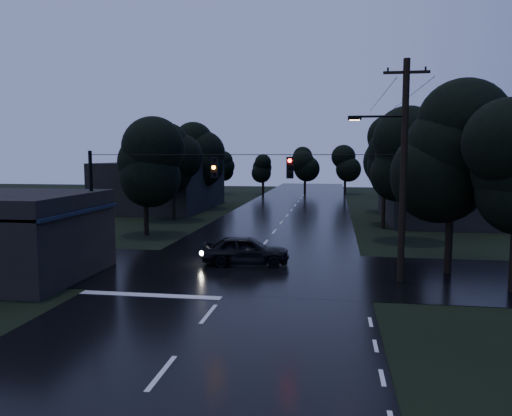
# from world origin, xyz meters

# --- Properties ---
(ground) EXTENTS (160.00, 160.00, 0.00)m
(ground) POSITION_xyz_m (0.00, 0.00, 0.00)
(ground) COLOR black
(ground) RESTS_ON ground
(main_road) EXTENTS (12.00, 120.00, 0.02)m
(main_road) POSITION_xyz_m (0.00, 30.00, 0.00)
(main_road) COLOR black
(main_road) RESTS_ON ground
(cross_street) EXTENTS (60.00, 9.00, 0.02)m
(cross_street) POSITION_xyz_m (0.00, 12.00, 0.00)
(cross_street) COLOR black
(cross_street) RESTS_ON ground
(building_far_right) EXTENTS (10.00, 14.00, 4.40)m
(building_far_right) POSITION_xyz_m (14.00, 34.00, 2.20)
(building_far_right) COLOR black
(building_far_right) RESTS_ON ground
(building_far_left) EXTENTS (10.00, 16.00, 5.00)m
(building_far_left) POSITION_xyz_m (-14.00, 40.00, 2.50)
(building_far_left) COLOR black
(building_far_left) RESTS_ON ground
(utility_pole_main) EXTENTS (3.50, 0.30, 10.00)m
(utility_pole_main) POSITION_xyz_m (7.41, 11.00, 5.26)
(utility_pole_main) COLOR black
(utility_pole_main) RESTS_ON ground
(utility_pole_far) EXTENTS (2.00, 0.30, 7.50)m
(utility_pole_far) POSITION_xyz_m (8.30, 28.00, 3.88)
(utility_pole_far) COLOR black
(utility_pole_far) RESTS_ON ground
(anchor_pole_left) EXTENTS (0.18, 0.18, 6.00)m
(anchor_pole_left) POSITION_xyz_m (-7.50, 11.00, 3.00)
(anchor_pole_left) COLOR black
(anchor_pole_left) RESTS_ON ground
(span_signals) EXTENTS (15.00, 0.37, 1.12)m
(span_signals) POSITION_xyz_m (0.56, 10.99, 5.24)
(span_signals) COLOR black
(span_signals) RESTS_ON ground
(tree_corner_near) EXTENTS (4.48, 4.48, 9.44)m
(tree_corner_near) POSITION_xyz_m (10.00, 13.00, 5.99)
(tree_corner_near) COLOR black
(tree_corner_near) RESTS_ON ground
(tree_left_a) EXTENTS (3.92, 3.92, 8.26)m
(tree_left_a) POSITION_xyz_m (-9.00, 22.00, 5.24)
(tree_left_a) COLOR black
(tree_left_a) RESTS_ON ground
(tree_left_b) EXTENTS (4.20, 4.20, 8.85)m
(tree_left_b) POSITION_xyz_m (-9.60, 30.00, 5.62)
(tree_left_b) COLOR black
(tree_left_b) RESTS_ON ground
(tree_left_c) EXTENTS (4.48, 4.48, 9.44)m
(tree_left_c) POSITION_xyz_m (-10.20, 40.00, 5.99)
(tree_left_c) COLOR black
(tree_left_c) RESTS_ON ground
(tree_right_a) EXTENTS (4.20, 4.20, 8.85)m
(tree_right_a) POSITION_xyz_m (9.00, 22.00, 5.62)
(tree_right_a) COLOR black
(tree_right_a) RESTS_ON ground
(tree_right_b) EXTENTS (4.48, 4.48, 9.44)m
(tree_right_b) POSITION_xyz_m (9.60, 30.00, 5.99)
(tree_right_b) COLOR black
(tree_right_b) RESTS_ON ground
(tree_right_c) EXTENTS (4.76, 4.76, 10.03)m
(tree_right_c) POSITION_xyz_m (10.20, 40.00, 6.37)
(tree_right_c) COLOR black
(tree_right_c) RESTS_ON ground
(car) EXTENTS (4.75, 2.34, 1.56)m
(car) POSITION_xyz_m (-0.12, 13.43, 0.78)
(car) COLOR black
(car) RESTS_ON ground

